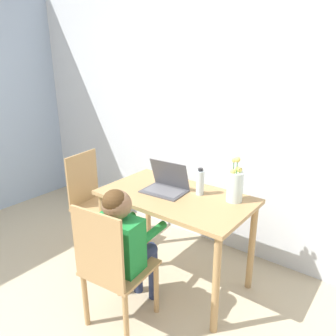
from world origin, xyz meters
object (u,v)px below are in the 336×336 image
laptop (166,184)px  water_bottle (200,182)px  chair_spare (94,201)px  chair_occupied (113,268)px  flower_vase (235,185)px  person_seated (124,237)px

laptop → water_bottle: (0.24, 0.09, 0.04)m
chair_spare → laptop: laptop is taller
chair_occupied → laptop: bearing=-89.9°
laptop → flower_vase: (0.50, 0.14, 0.07)m
laptop → water_bottle: 0.26m
person_seated → water_bottle: bearing=-112.5°
chair_spare → laptop: size_ratio=2.67×
water_bottle → laptop: bearing=-159.1°
chair_spare → laptop: 0.89m
chair_occupied → water_bottle: water_bottle is taller
flower_vase → laptop: bearing=-164.1°
flower_vase → chair_occupied: bearing=-118.4°
water_bottle → flower_vase: bearing=10.8°
laptop → flower_vase: flower_vase is taller
person_seated → flower_vase: size_ratio=2.88×
person_seated → laptop: (-0.06, 0.53, 0.19)m
person_seated → laptop: bearing=-89.9°
person_seated → chair_spare: bearing=-35.0°
chair_spare → water_bottle: 1.14m
chair_spare → water_bottle: size_ratio=4.35×
flower_vase → water_bottle: (-0.26, -0.05, -0.02)m
water_bottle → chair_spare: bearing=-172.4°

